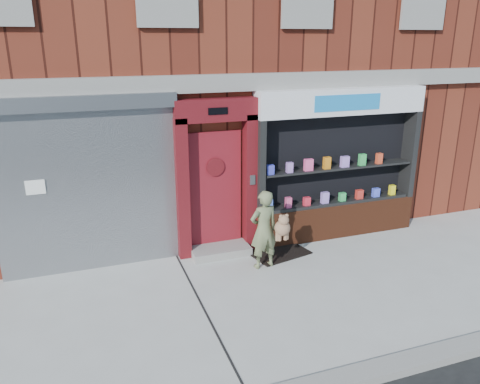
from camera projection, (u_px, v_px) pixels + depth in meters
name	position (u px, v px, depth m)	size (l,w,h in m)	color
ground	(296.00, 290.00, 7.57)	(80.00, 80.00, 0.00)	#9E9E99
curb	(375.00, 372.00, 5.63)	(60.00, 0.30, 0.12)	gray
building	(196.00, 34.00, 11.69)	(12.00, 8.16, 8.00)	#521C12
shutter_bay	(86.00, 175.00, 7.80)	(3.10, 0.30, 3.04)	gray
red_door_bay	(217.00, 178.00, 8.54)	(1.52, 0.58, 2.90)	#4D0D12
pharmacy_bay	(337.00, 171.00, 9.33)	(3.50, 0.41, 3.00)	#5A2815
woman	(266.00, 229.00, 8.15)	(0.72, 0.46, 1.43)	#636D47
doormat	(279.00, 252.00, 8.90)	(1.06, 0.74, 0.03)	black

